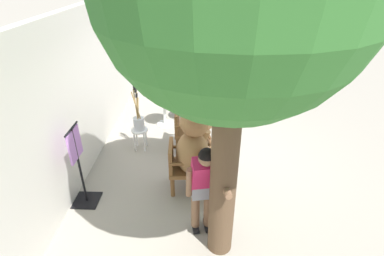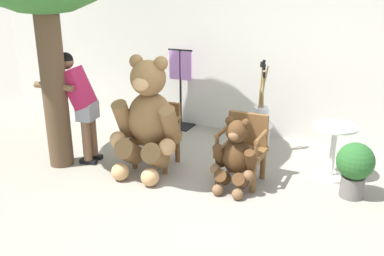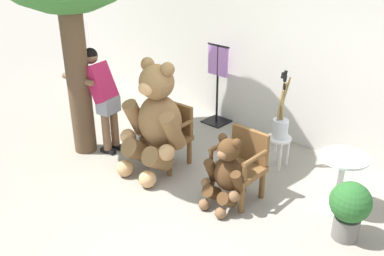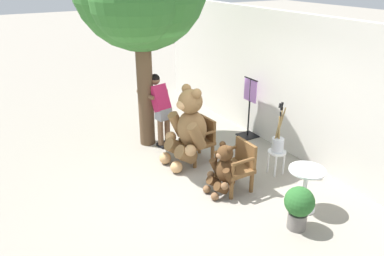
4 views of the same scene
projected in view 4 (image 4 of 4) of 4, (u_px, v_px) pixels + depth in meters
ground_plane at (191, 180)px, 6.81m from camera, size 60.00×60.00×0.00m
back_wall at (296, 87)px, 7.36m from camera, size 10.00×0.16×2.80m
wooden_chair_left at (200, 138)px, 7.38m from camera, size 0.59×0.55×0.86m
wooden_chair_right at (237, 165)px, 6.39m from camera, size 0.56×0.52×0.86m
teddy_bear_large at (188, 127)px, 7.13m from camera, size 0.94×0.90×1.56m
teddy_bear_small at (223, 169)px, 6.26m from camera, size 0.55×0.52×0.92m
person_visitor at (160, 105)px, 7.83m from camera, size 0.74×0.57×1.55m
white_stool at (277, 156)px, 6.90m from camera, size 0.34×0.34×0.46m
brush_bucket at (278, 142)px, 6.79m from camera, size 0.22×0.22×0.95m
round_side_table at (305, 185)px, 5.84m from camera, size 0.56×0.56×0.72m
potted_plant at (299, 205)px, 5.42m from camera, size 0.44×0.44×0.68m
clothing_display_stand at (249, 106)px, 8.31m from camera, size 0.44×0.40×1.36m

